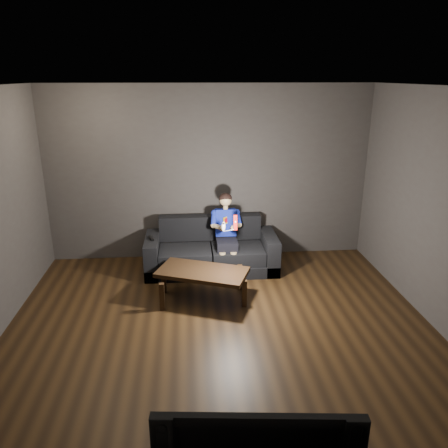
{
  "coord_description": "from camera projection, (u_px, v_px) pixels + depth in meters",
  "views": [
    {
      "loc": [
        -0.34,
        -4.14,
        2.81
      ],
      "look_at": [
        0.15,
        1.55,
        0.85
      ],
      "focal_mm": 35.0,
      "sensor_mm": 36.0,
      "label": 1
    }
  ],
  "objects": [
    {
      "name": "coffee_table",
      "position": [
        202.0,
        274.0,
        5.65
      ],
      "size": [
        1.27,
        0.94,
        0.41
      ],
      "color": "black",
      "rests_on": "floor"
    },
    {
      "name": "tv",
      "position": [
        256.0,
        448.0,
        2.43
      ],
      "size": [
        1.13,
        0.26,
        0.65
      ],
      "primitive_type": "imported",
      "rotation": [
        0.0,
        0.0,
        -0.1
      ],
      "color": "black",
      "rests_on": "media_console"
    },
    {
      "name": "back_wall",
      "position": [
        209.0,
        174.0,
        6.76
      ],
      "size": [
        5.0,
        0.04,
        2.7
      ],
      "primitive_type": "cube",
      "color": "#3D3735",
      "rests_on": "ground"
    },
    {
      "name": "ceiling",
      "position": [
        222.0,
        87.0,
        3.97
      ],
      "size": [
        5.0,
        5.0,
        0.02
      ],
      "primitive_type": "cube",
      "color": "silver",
      "rests_on": "back_wall"
    },
    {
      "name": "front_wall",
      "position": [
        266.0,
        402.0,
        2.05
      ],
      "size": [
        5.0,
        0.04,
        2.7
      ],
      "primitive_type": "cube",
      "color": "#3D3735",
      "rests_on": "ground"
    },
    {
      "name": "floor",
      "position": [
        222.0,
        342.0,
        4.84
      ],
      "size": [
        5.0,
        5.0,
        0.0
      ],
      "primitive_type": "plane",
      "color": "black",
      "rests_on": "ground"
    },
    {
      "name": "child",
      "position": [
        226.0,
        227.0,
        6.44
      ],
      "size": [
        0.45,
        0.56,
        1.12
      ],
      "color": "black",
      "rests_on": "sofa"
    },
    {
      "name": "sofa",
      "position": [
        211.0,
        253.0,
        6.6
      ],
      "size": [
        1.95,
        0.84,
        0.76
      ],
      "color": "black",
      "rests_on": "floor"
    },
    {
      "name": "wii_remote_red",
      "position": [
        235.0,
        222.0,
        5.97
      ],
      "size": [
        0.05,
        0.08,
        0.22
      ],
      "color": "red",
      "rests_on": "child"
    },
    {
      "name": "nunchuk_white",
      "position": [
        224.0,
        226.0,
        5.98
      ],
      "size": [
        0.07,
        0.09,
        0.14
      ],
      "color": "white",
      "rests_on": "child"
    },
    {
      "name": "wii_remote_black",
      "position": [
        151.0,
        238.0,
        6.37
      ],
      "size": [
        0.09,
        0.17,
        0.03
      ],
      "color": "black",
      "rests_on": "sofa"
    }
  ]
}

